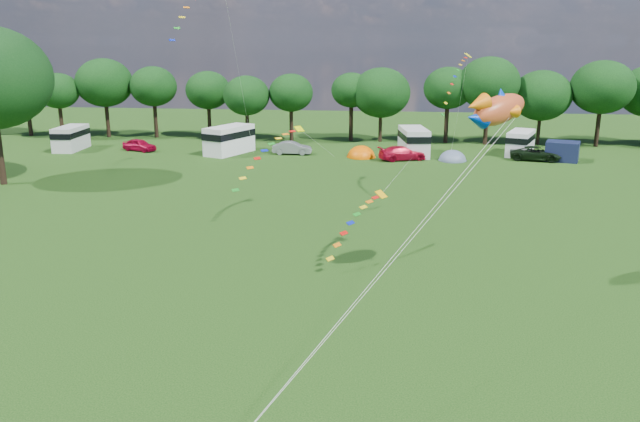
# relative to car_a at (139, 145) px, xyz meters

# --- Properties ---
(ground_plane) EXTENTS (180.00, 180.00, 0.00)m
(ground_plane) POSITION_rel_car_a_xyz_m (25.00, -45.59, -0.68)
(ground_plane) COLOR black
(ground_plane) RESTS_ON ground
(tree_line) EXTENTS (102.98, 10.98, 10.27)m
(tree_line) POSITION_rel_car_a_xyz_m (30.31, 9.40, 5.66)
(tree_line) COLOR black
(tree_line) RESTS_ON ground
(car_a) EXTENTS (4.41, 2.94, 1.37)m
(car_a) POSITION_rel_car_a_xyz_m (0.00, 0.00, 0.00)
(car_a) COLOR #AA062C
(car_a) RESTS_ON ground
(car_b) EXTENTS (3.98, 1.57, 1.39)m
(car_b) POSITION_rel_car_a_xyz_m (17.41, -0.08, 0.01)
(car_b) COLOR gray
(car_b) RESTS_ON ground
(car_c) EXTENTS (5.21, 3.60, 1.44)m
(car_c) POSITION_rel_car_a_xyz_m (29.35, -2.08, 0.04)
(car_c) COLOR #B90B29
(car_c) RESTS_ON ground
(car_d) EXTENTS (5.65, 3.37, 1.44)m
(car_d) POSITION_rel_car_a_xyz_m (43.09, -0.59, 0.04)
(car_d) COLOR black
(car_d) RESTS_ON ground
(campervan_a) EXTENTS (2.73, 5.60, 2.67)m
(campervan_a) POSITION_rel_car_a_xyz_m (-7.95, -0.20, 0.75)
(campervan_a) COLOR silver
(campervan_a) RESTS_ON ground
(campervan_b) EXTENTS (4.82, 6.70, 3.02)m
(campervan_b) POSITION_rel_car_a_xyz_m (10.52, -0.41, 0.94)
(campervan_b) COLOR white
(campervan_b) RESTS_ON ground
(campervan_c) EXTENTS (3.47, 6.32, 2.94)m
(campervan_c) POSITION_rel_car_a_xyz_m (30.55, 0.98, 0.89)
(campervan_c) COLOR silver
(campervan_c) RESTS_ON ground
(campervan_d) EXTENTS (3.97, 5.78, 2.61)m
(campervan_d) POSITION_rel_car_a_xyz_m (42.08, 2.61, 0.72)
(campervan_d) COLOR white
(campervan_d) RESTS_ON ground
(tent_orange) EXTENTS (3.08, 3.37, 2.41)m
(tent_orange) POSITION_rel_car_a_xyz_m (25.01, -0.85, -0.66)
(tent_orange) COLOR #F76200
(tent_orange) RESTS_ON ground
(tent_greyblue) EXTENTS (2.91, 3.18, 2.16)m
(tent_greyblue) POSITION_rel_car_a_xyz_m (34.52, -1.75, -0.66)
(tent_greyblue) COLOR slate
(tent_greyblue) RESTS_ON ground
(awning_navy) EXTENTS (3.85, 3.46, 2.00)m
(awning_navy) POSITION_rel_car_a_xyz_m (45.72, -0.50, 0.31)
(awning_navy) COLOR #141A3A
(awning_navy) RESTS_ON ground
(fish_kite) EXTENTS (3.53, 3.13, 2.01)m
(fish_kite) POSITION_rel_car_a_xyz_m (32.98, -37.37, 8.28)
(fish_kite) COLOR #C74C22
(fish_kite) RESTS_ON ground
(streamer_kite_b) EXTENTS (4.26, 4.68, 3.79)m
(streamer_kite_b) POSITION_rel_car_a_xyz_m (20.34, -25.35, 4.29)
(streamer_kite_b) COLOR #E0E601
(streamer_kite_b) RESTS_ON ground
(streamer_kite_c) EXTENTS (3.13, 5.01, 2.81)m
(streamer_kite_c) POSITION_rel_car_a_xyz_m (26.79, -33.02, 1.95)
(streamer_kite_c) COLOR #FFB608
(streamer_kite_c) RESTS_ON ground
(streamer_kite_d) EXTENTS (2.52, 5.08, 4.28)m
(streamer_kite_d) POSITION_rel_car_a_xyz_m (33.03, -18.52, 8.95)
(streamer_kite_d) COLOR yellow
(streamer_kite_d) RESTS_ON ground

